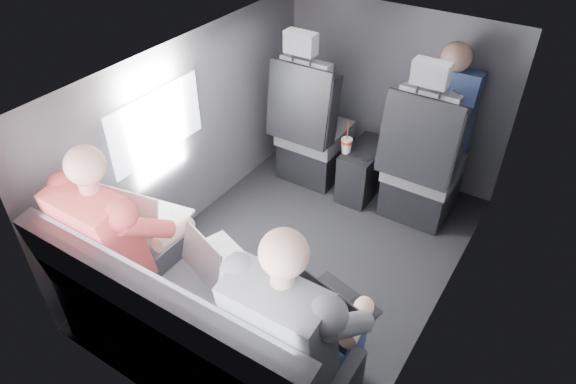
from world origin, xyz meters
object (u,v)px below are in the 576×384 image
Objects in this scene: front_seat_left at (311,134)px; passenger_rear_right at (297,329)px; rear_bench at (196,337)px; laptop_black at (331,306)px; soda_cup at (347,145)px; passenger_front_right at (445,111)px; laptop_white at (146,216)px; front_seat_right at (421,169)px; center_console at (363,170)px; laptop_silver at (214,256)px; passenger_rear_left at (125,240)px.

front_seat_left is 2.08m from passenger_rear_right.
laptop_black is at bearing 25.83° from rear_bench.
front_seat_left is 3.16× the size of laptop_black.
soda_cup is 0.73m from passenger_front_right.
laptop_white is at bearing -94.30° from front_seat_left.
passenger_rear_right reaches higher than front_seat_right.
laptop_white is at bearing 169.63° from passenger_rear_right.
center_console is at bearing 70.86° from laptop_white.
laptop_silver is at bearing -88.40° from soda_cup.
laptop_silver is 0.30× the size of passenger_rear_right.
center_console is 0.59× the size of passenger_front_right.
center_console is (-0.45, 0.04, -0.20)m from front_seat_right.
soda_cup is (-0.10, -0.13, 0.26)m from center_console.
passenger_front_right is at bearing 85.81° from front_seat_right.
soda_cup is at bearing 72.75° from laptop_white.
passenger_front_right is at bearing 31.37° from soda_cup.
rear_bench is 0.42m from laptop_silver.
passenger_rear_left is (0.06, -0.20, 0.01)m from laptop_white.
rear_bench is (0.45, -1.90, -0.09)m from front_seat_left.
soda_cup is at bearing 91.60° from laptop_silver.
rear_bench reaches higher than laptop_silver.
rear_bench is 3.92× the size of laptop_white.
passenger_rear_left is at bearing -118.10° from front_seat_right.
laptop_white is (-1.02, -1.60, 0.24)m from front_seat_right.
rear_bench reaches higher than center_console.
laptop_white is 2.14m from passenger_front_right.
soda_cup is at bearing 114.69° from laptop_black.
front_seat_right reaches higher than passenger_rear_left.
passenger_rear_left is at bearing -92.06° from front_seat_left.
center_console is 0.38× the size of passenger_rear_right.
center_console is 1.81m from laptop_black.
passenger_rear_left reaches higher than laptop_white.
front_seat_left is at bearing 118.73° from passenger_rear_right.
center_console is 1.18× the size of laptop_white.
front_seat_left reaches higher than laptop_white.
laptop_silver is at bearing -177.27° from laptop_black.
passenger_rear_right reaches higher than passenger_rear_left.
passenger_rear_left is 2.29m from passenger_front_right.
laptop_white is at bearing 152.44° from rear_bench.
laptop_white reaches higher than soda_cup.
front_seat_left is 1.82m from passenger_rear_left.
front_seat_left reaches higher than center_console.
passenger_rear_right is (0.09, -1.81, 0.25)m from front_seat_right.
rear_bench is at bearing -27.56° from laptop_white.
rear_bench is 0.64m from passenger_rear_right.
passenger_rear_left is (-0.41, -1.72, 0.18)m from soda_cup.
front_seat_right is 1.92m from laptop_white.
front_seat_left is 1.70m from laptop_silver.
laptop_black is 0.32× the size of passenger_rear_left.
center_console is at bearing -155.06° from passenger_front_right.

